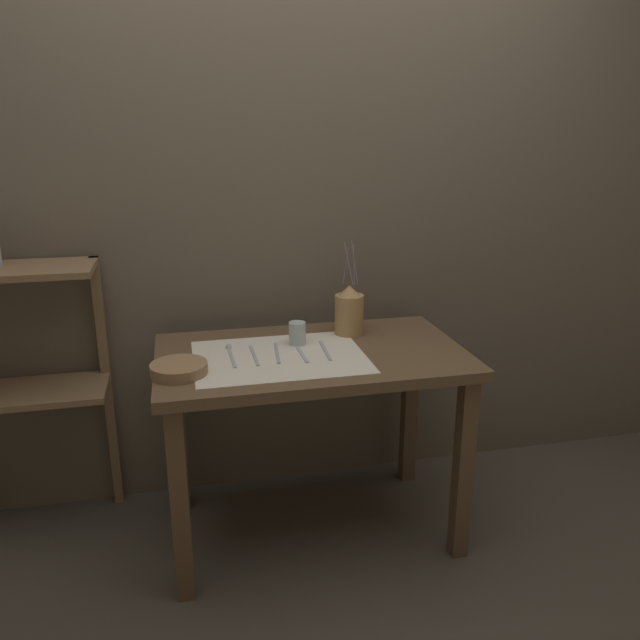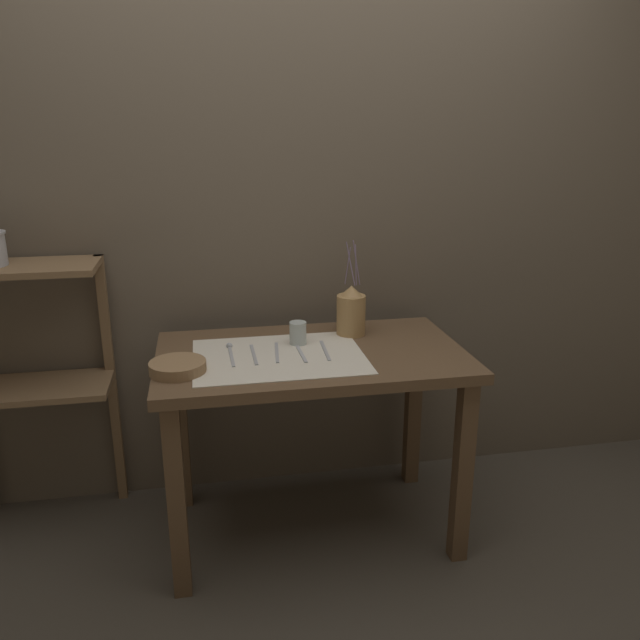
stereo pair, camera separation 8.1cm
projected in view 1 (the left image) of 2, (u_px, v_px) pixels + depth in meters
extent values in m
plane|color=#473F35|center=(312.00, 528.00, 2.53)|extent=(12.00, 12.00, 0.00)
cube|color=brown|center=(288.00, 217.00, 2.59)|extent=(7.00, 0.06, 2.40)
cube|color=brown|center=(311.00, 357.00, 2.31)|extent=(1.13, 0.67, 0.04)
cube|color=brown|center=(180.00, 505.00, 2.06)|extent=(0.06, 0.06, 0.72)
cube|color=brown|center=(463.00, 469.00, 2.28)|extent=(0.06, 0.06, 0.72)
cube|color=brown|center=(178.00, 430.00, 2.57)|extent=(0.06, 0.06, 0.72)
cube|color=brown|center=(409.00, 406.00, 2.79)|extent=(0.06, 0.06, 0.72)
cube|color=brown|center=(11.00, 271.00, 2.22)|extent=(0.57, 0.29, 0.02)
cube|color=brown|center=(30.00, 393.00, 2.36)|extent=(0.57, 0.29, 0.02)
cube|color=brown|center=(107.00, 386.00, 2.56)|extent=(0.04, 0.04, 1.08)
cube|color=beige|center=(280.00, 357.00, 2.25)|extent=(0.61, 0.47, 0.00)
cylinder|color=#A87F4C|center=(349.00, 315.00, 2.48)|extent=(0.11, 0.11, 0.16)
cone|color=#A87F4C|center=(349.00, 290.00, 2.45)|extent=(0.09, 0.09, 0.04)
cylinder|color=slate|center=(346.00, 266.00, 2.43)|extent=(0.02, 0.02, 0.15)
cylinder|color=slate|center=(349.00, 263.00, 2.42)|extent=(0.03, 0.04, 0.17)
cylinder|color=slate|center=(355.00, 263.00, 2.41)|extent=(0.04, 0.02, 0.18)
cylinder|color=slate|center=(354.00, 265.00, 2.42)|extent=(0.01, 0.01, 0.16)
cylinder|color=#8E6B47|center=(179.00, 369.00, 2.09)|extent=(0.19, 0.19, 0.04)
cylinder|color=#B7C1BC|center=(297.00, 333.00, 2.36)|extent=(0.06, 0.06, 0.09)
cube|color=#A8A8AD|center=(232.00, 357.00, 2.23)|extent=(0.02, 0.21, 0.00)
sphere|color=#A8A8AD|center=(229.00, 347.00, 2.33)|extent=(0.02, 0.02, 0.02)
cube|color=#A8A8AD|center=(254.00, 355.00, 2.25)|extent=(0.01, 0.21, 0.00)
cube|color=#A8A8AD|center=(277.00, 353.00, 2.27)|extent=(0.03, 0.21, 0.00)
cube|color=#A8A8AD|center=(301.00, 353.00, 2.28)|extent=(0.02, 0.21, 0.00)
sphere|color=#A8A8AD|center=(295.00, 343.00, 2.38)|extent=(0.02, 0.02, 0.02)
cube|color=#A8A8AD|center=(325.00, 350.00, 2.30)|extent=(0.02, 0.21, 0.00)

